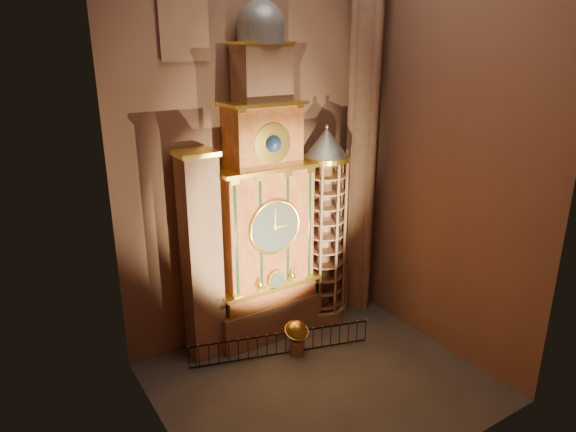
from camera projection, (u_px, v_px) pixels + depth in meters
floor at (321, 382)px, 23.38m from camera, size 14.00×14.00×0.00m
wall_back at (252, 123)px, 24.60m from camera, size 22.00×0.00×22.00m
wall_left at (149, 165)px, 16.26m from camera, size 0.00×22.00×22.00m
wall_right at (450, 127)px, 23.36m from camera, size 0.00×22.00×22.00m
astronomical_clock at (264, 214)px, 25.17m from camera, size 5.60×2.41×16.70m
portrait_tower at (202, 257)px, 23.96m from camera, size 1.80×1.60×10.20m
stair_turret at (324, 229)px, 27.20m from camera, size 2.50×2.50×10.80m
gothic_pier at (363, 116)px, 26.90m from camera, size 2.04×2.04×22.00m
celestial_globe at (297, 334)px, 25.18m from camera, size 1.28×1.21×1.79m
iron_railing at (281, 344)px, 25.17m from camera, size 8.59×2.64×1.18m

